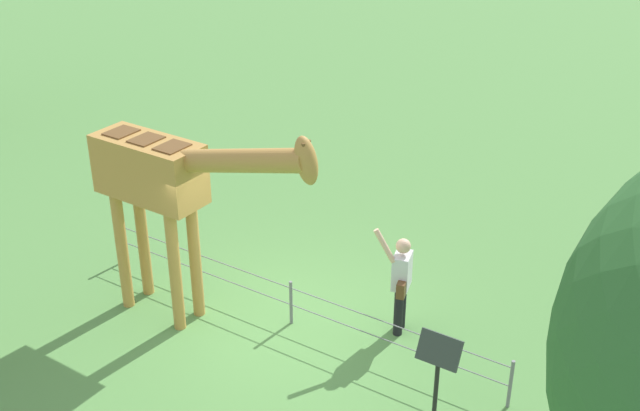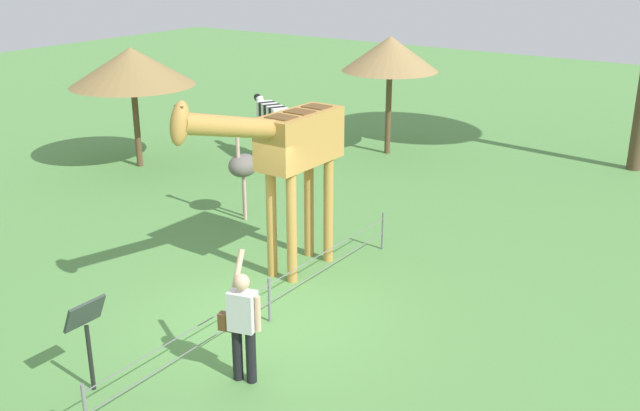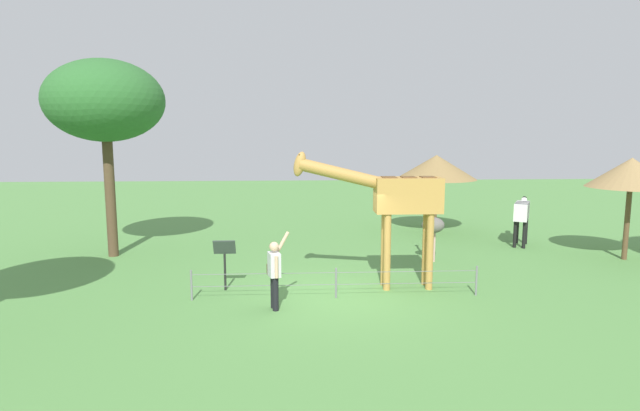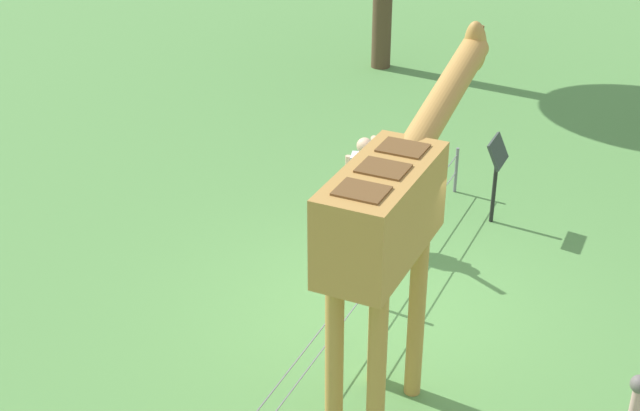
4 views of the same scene
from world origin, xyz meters
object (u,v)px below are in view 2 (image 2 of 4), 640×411
Objects in this scene: ostrich at (243,166)px; visitor at (242,321)px; giraffe at (289,149)px; zebra at (271,118)px; info_sign at (86,326)px; shade_hut_near at (390,54)px; shade_hut_far at (132,67)px.

visitor is at bearing 40.21° from ostrich.
zebra is (-5.49, -4.74, -1.14)m from giraffe.
ostrich is 1.70× the size of info_sign.
shade_hut_near reaches higher than zebra.
shade_hut_near reaches higher than visitor.
visitor is at bearing 55.13° from shade_hut_far.
ostrich reaches higher than visitor.
zebra is 0.55× the size of shade_hut_far.
visitor is at bearing 36.19° from zebra.
giraffe is 8.32m from shade_hut_near.
shade_hut_far is at bearing -44.64° from shade_hut_near.
ostrich is (-1.68, -2.49, -1.13)m from giraffe.
shade_hut_far is (2.41, -2.57, 1.45)m from zebra.
shade_hut_near is at bearing 135.36° from shade_hut_far.
shade_hut_far is (-6.15, -8.83, 1.71)m from visitor.
shade_hut_near is 12.68m from info_sign.
shade_hut_far reaches higher than ostrich.
info_sign is at bearing 44.43° from shade_hut_far.
zebra reaches higher than info_sign.
zebra is 3.81m from shade_hut_far.
giraffe is 1.21× the size of shade_hut_far.
ostrich is 0.70× the size of shade_hut_near.
zebra is (-8.56, -6.26, 0.26)m from visitor.
giraffe is at bearing 17.82° from shade_hut_near.
shade_hut_near is at bearing -159.68° from visitor.
ostrich is 6.42m from shade_hut_near.
visitor is 0.55× the size of shade_hut_near.
zebra is 0.53× the size of shade_hut_near.
giraffe is 2.16× the size of visitor.
giraffe is at bearing -179.80° from info_sign.
ostrich is at bearing 30.53° from zebra.
shade_hut_far reaches higher than zebra.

